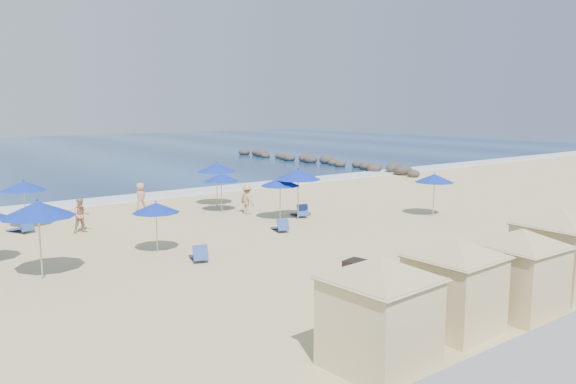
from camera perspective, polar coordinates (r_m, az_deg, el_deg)
The scene contains 23 objects.
ground at distance 21.84m, azimuth -3.45°, elevation -6.25°, with size 160.00×160.00×0.00m, color #D1BC84.
surf_line at distance 35.52m, azimuth -17.47°, elevation -0.76°, with size 160.00×2.50×0.08m, color white.
rock_jetty at distance 55.73m, azimuth 2.89°, elevation 3.26°, with size 2.56×26.66×0.96m.
trash_bin at distance 18.44m, azimuth 7.01°, elevation -7.99°, with size 0.71×0.71×0.71m, color black.
cabana_0 at distance 12.39m, azimuth 9.29°, elevation -10.55°, with size 4.36×4.36×2.74m.
cabana_1 at distance 14.80m, azimuth 16.55°, elevation -7.82°, with size 4.21×4.21×2.64m.
cabana_2 at distance 16.52m, azimuth 22.53°, elevation -6.44°, with size 4.19×4.19×2.63m.
cabana_3 at distance 18.90m, azimuth 25.86°, elevation -4.32°, with size 4.61×4.61×2.89m.
umbrella_3 at distance 19.87m, azimuth -24.07°, elevation -1.60°, with size 2.37×2.37×2.70m.
umbrella_4 at distance 28.42m, azimuth -25.28°, elevation 0.56°, with size 2.05×2.05×2.33m.
umbrella_5 at distance 22.03m, azimuth -13.27°, elevation -1.56°, with size 1.82×1.82×2.07m.
umbrella_6 at distance 30.05m, azimuth -6.80°, elevation 1.48°, with size 1.91×1.91×2.18m.
umbrella_7 at distance 27.74m, azimuth -0.81°, elevation 1.04°, with size 1.96×1.96×2.23m.
umbrella_8 at distance 32.04m, azimuth -7.26°, elevation 2.48°, with size 2.23×2.23×2.54m.
umbrella_9 at distance 27.86m, azimuth 1.04°, elevation 1.78°, with size 2.30×2.30×2.62m.
umbrella_10 at distance 29.70m, azimuth 14.66°, elevation 1.37°, with size 2.01×2.01×2.29m.
beach_chair_2 at distance 27.96m, azimuth -25.41°, elevation -3.23°, with size 1.04×1.47×0.74m.
beach_chair_3 at distance 20.98m, azimuth -9.02°, elevation -6.32°, with size 0.89×1.33×0.67m.
beach_chair_4 at distance 25.51m, azimuth -0.74°, elevation -3.54°, with size 0.84×1.28×0.65m.
beach_chair_5 at distance 28.84m, azimuth 1.26°, elevation -2.06°, with size 0.94×1.42×0.72m.
beachgoer_1 at distance 26.81m, azimuth -20.24°, elevation -2.25°, with size 0.77×0.60×1.58m, color tan.
beachgoer_2 at distance 29.56m, azimuth -4.18°, elevation -0.77°, with size 1.01×0.58×1.56m, color tan.
beachgoer_3 at distance 30.83m, azimuth -14.73°, elevation -0.57°, with size 0.80×0.52×1.64m, color tan.
Camera 1 is at (-11.67, -17.58, 5.62)m, focal length 35.00 mm.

